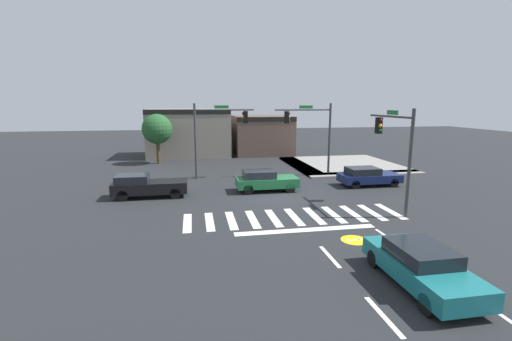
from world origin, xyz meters
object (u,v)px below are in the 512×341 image
Objects in this scene: traffic_signal_southeast at (395,141)px; car_green at (265,180)px; traffic_signal_northwest at (217,128)px; roadside_tree at (157,129)px; car_navy at (368,176)px; car_teal at (421,265)px; traffic_signal_northeast at (311,127)px; car_black at (147,186)px.

traffic_signal_southeast reaches higher than car_green.
roadside_tree is at bearing 123.62° from traffic_signal_northwest.
traffic_signal_southeast reaches higher than car_navy.
car_teal is 0.92× the size of roadside_tree.
car_green is 0.85× the size of roadside_tree.
car_green is at bearing -177.92° from car_navy.
traffic_signal_northeast is 7.50m from traffic_signal_northwest.
traffic_signal_northwest is 7.72m from car_black.
traffic_signal_northeast reaches higher than traffic_signal_northwest.
car_black is at bearing -133.91° from traffic_signal_northwest.
traffic_signal_southeast is at bearing -104.95° from car_navy.
roadside_tree reaches higher than car_navy.
traffic_signal_northeast reaches higher than car_black.
traffic_signal_northeast is 1.42× the size of car_green.
car_green is at bearing 1.91° from car_black.
car_green is at bearing -57.52° from roadside_tree.
car_teal is (2.45, -13.38, -0.04)m from car_green.
traffic_signal_northeast is at bearing -33.01° from roadside_tree.
roadside_tree is (-0.44, 12.99, 2.63)m from car_black.
car_teal is at bearing -79.62° from car_green.
traffic_signal_northeast reaches higher than car_green.
roadside_tree reaches higher than car_black.
traffic_signal_northeast is 18.25m from car_teal.
car_navy is (10.46, -4.51, -3.32)m from traffic_signal_northwest.
traffic_signal_southeast is at bearing -40.92° from car_green.
roadside_tree is (-15.74, 12.46, 2.68)m from car_navy.
car_black is at bearing -88.08° from roadside_tree.
car_teal is at bearing -110.79° from car_navy.
car_green is (-4.67, -4.44, -3.26)m from traffic_signal_northeast.
car_black is 1.03× the size of car_teal.
car_navy is 7.64m from car_green.
traffic_signal_southeast is 15.04m from car_black.
traffic_signal_southeast reaches higher than car_black.
traffic_signal_northeast is at bearing -7.10° from car_teal.
traffic_signal_northwest is 9.57m from roadside_tree.
traffic_signal_northwest is 1.28× the size of car_black.
car_green is 15.33m from roadside_tree.
traffic_signal_southeast is 1.23× the size of car_black.
car_teal is (-2.22, -17.82, -3.30)m from traffic_signal_northeast.
car_black reaches higher than car_teal.
traffic_signal_southeast is at bearing -20.14° from car_black.
traffic_signal_northeast reaches higher than car_navy.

